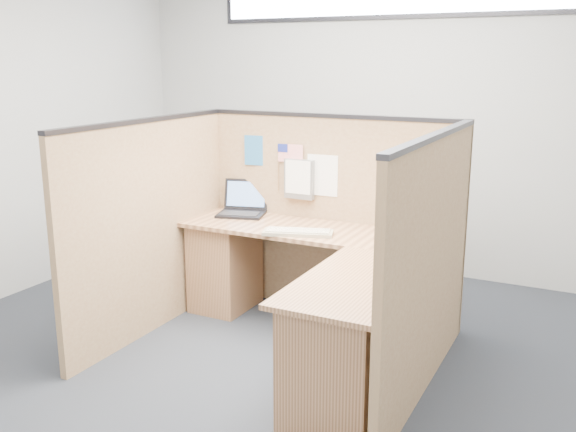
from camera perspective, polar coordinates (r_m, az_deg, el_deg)
The scene contains 13 objects.
floor at distance 4.31m, azimuth -1.78°, elevation -12.68°, with size 5.00×5.00×0.00m, color black.
wall_back at distance 5.96m, azimuth 8.66°, elevation 8.61°, with size 5.00×5.00×0.00m, color #ABAFB1.
cubicle_partitions at distance 4.39m, azimuth 0.81°, elevation -1.43°, with size 2.06×1.83×1.53m.
l_desk at distance 4.31m, azimuth 2.17°, elevation -6.98°, with size 1.95×1.75×0.73m.
laptop at distance 5.07m, azimuth -3.81°, elevation 0.90°, with size 0.41×0.42×0.26m.
keyboard at distance 4.47m, azimuth 0.90°, elevation -1.45°, with size 0.51×0.31×0.03m.
mouse at distance 4.18m, azimuth 10.59°, elevation -2.69°, with size 0.11×0.07×0.05m, color #BABABE.
hand_forearm at distance 4.04m, azimuth 10.16°, elevation -3.02°, with size 0.11×0.40×0.08m.
blue_poster at distance 5.07m, azimuth -2.96°, elevation 5.84°, with size 0.18×0.00×0.23m, color #22609D.
american_flag at distance 4.92m, azimuth -0.06°, elevation 5.46°, with size 0.22×0.01×0.37m.
file_holder at distance 4.89m, azimuth 1.00°, elevation 3.31°, with size 0.24×0.05×0.30m.
paper_left at distance 4.83m, azimuth 3.08°, elevation 3.63°, with size 0.24×0.00×0.31m, color white.
paper_right at distance 4.61m, azimuth 10.86°, elevation 2.39°, with size 0.24×0.00×0.30m, color white.
Camera 1 is at (1.86, -3.38, 1.92)m, focal length 40.00 mm.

